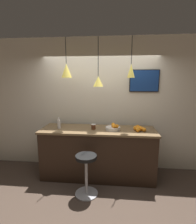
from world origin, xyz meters
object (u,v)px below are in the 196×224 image
fruit_bowl (113,128)px  mounted_tv (144,81)px  bar_stool (86,168)px  juice_bottle (59,124)px  spread_jar (93,127)px

fruit_bowl → mounted_tv: size_ratio=0.47×
bar_stool → juice_bottle: (-0.66, 0.60, 0.62)m
mounted_tv → juice_bottle: bearing=-165.3°
fruit_bowl → juice_bottle: (-1.11, 0.01, 0.05)m
fruit_bowl → mounted_tv: (0.63, 0.46, 0.91)m
bar_stool → mounted_tv: mounted_tv is taller
juice_bottle → spread_jar: bearing=0.0°
mounted_tv → bar_stool: bearing=-135.6°
spread_jar → mounted_tv: (1.03, 0.46, 0.90)m
bar_stool → fruit_bowl: size_ratio=2.55×
bar_stool → juice_bottle: 1.09m
bar_stool → spread_jar: (0.05, 0.60, 0.58)m
juice_bottle → spread_jar: juice_bottle is taller
spread_jar → mounted_tv: size_ratio=0.18×
bar_stool → spread_jar: 0.84m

